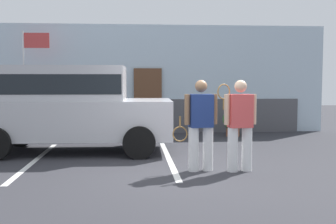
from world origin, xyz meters
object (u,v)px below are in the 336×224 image
Objects in this scene: tennis_player_man at (201,124)px; tennis_player_woman at (240,124)px; flag_pole at (30,64)px; parked_suv at (70,104)px; potted_plant_by_porch at (233,121)px.

tennis_player_woman is at bearing 165.53° from tennis_player_man.
tennis_player_man is at bearing -49.78° from flag_pole.
flag_pole is at bearing -54.09° from tennis_player_woman.
parked_suv reaches higher than tennis_player_woman.
parked_suv is 5.57× the size of potted_plant_by_porch.
tennis_player_man is at bearing -14.95° from tennis_player_woman.
flag_pole reaches higher than potted_plant_by_porch.
tennis_player_man is 0.54× the size of flag_pole.
parked_suv is 4.26m from tennis_player_woman.
tennis_player_man is 1.00× the size of tennis_player_woman.
tennis_player_man is (2.77, -2.32, -0.25)m from parked_suv.
flag_pole reaches higher than parked_suv.
flag_pole reaches higher than tennis_player_woman.
flag_pole is at bearing -57.56° from tennis_player_man.
tennis_player_woman is 5.01m from potted_plant_by_porch.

